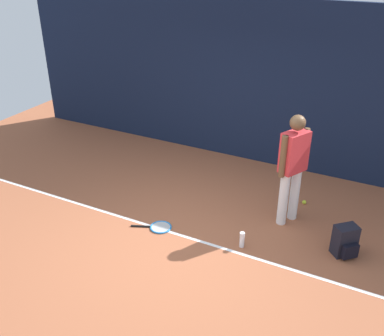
{
  "coord_description": "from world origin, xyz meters",
  "views": [
    {
      "loc": [
        2.43,
        -4.37,
        3.79
      ],
      "look_at": [
        0.0,
        0.4,
        1.0
      ],
      "focal_mm": 40.98,
      "sensor_mm": 36.0,
      "label": 1
    }
  ],
  "objects_px": {
    "water_bottle": "(242,240)",
    "tennis_ball_near_player": "(304,202)",
    "tennis_player": "(293,164)",
    "backpack": "(345,241)",
    "tennis_racket": "(159,227)"
  },
  "relations": [
    {
      "from": "water_bottle",
      "to": "tennis_ball_near_player",
      "type": "bearing_deg",
      "value": 71.55
    },
    {
      "from": "tennis_player",
      "to": "water_bottle",
      "type": "distance_m",
      "value": 1.3
    },
    {
      "from": "tennis_player",
      "to": "backpack",
      "type": "relative_size",
      "value": 3.86
    },
    {
      "from": "backpack",
      "to": "tennis_racket",
      "type": "bearing_deg",
      "value": 150.0
    },
    {
      "from": "backpack",
      "to": "water_bottle",
      "type": "height_order",
      "value": "backpack"
    },
    {
      "from": "tennis_ball_near_player",
      "to": "water_bottle",
      "type": "relative_size",
      "value": 0.28
    },
    {
      "from": "tennis_ball_near_player",
      "to": "backpack",
      "type": "bearing_deg",
      "value": -52.3
    },
    {
      "from": "tennis_racket",
      "to": "water_bottle",
      "type": "relative_size",
      "value": 2.72
    },
    {
      "from": "tennis_racket",
      "to": "water_bottle",
      "type": "height_order",
      "value": "water_bottle"
    },
    {
      "from": "backpack",
      "to": "water_bottle",
      "type": "xyz_separation_m",
      "value": [
        -1.29,
        -0.47,
        -0.09
      ]
    },
    {
      "from": "tennis_player",
      "to": "backpack",
      "type": "height_order",
      "value": "tennis_player"
    },
    {
      "from": "backpack",
      "to": "water_bottle",
      "type": "distance_m",
      "value": 1.38
    },
    {
      "from": "tennis_racket",
      "to": "backpack",
      "type": "height_order",
      "value": "backpack"
    },
    {
      "from": "tennis_player",
      "to": "tennis_ball_near_player",
      "type": "relative_size",
      "value": 25.76
    },
    {
      "from": "tennis_player",
      "to": "tennis_ball_near_player",
      "type": "height_order",
      "value": "tennis_player"
    }
  ]
}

